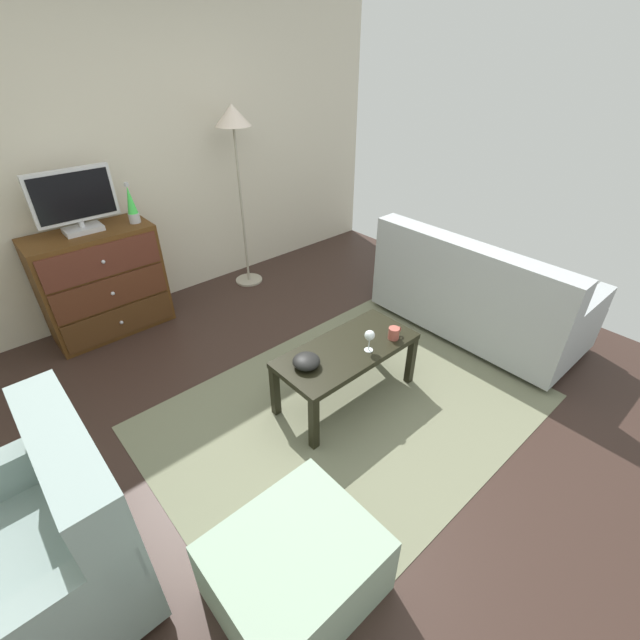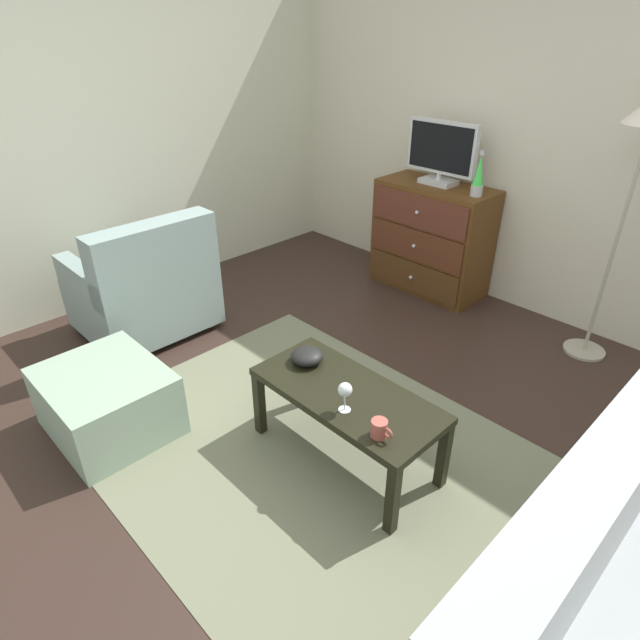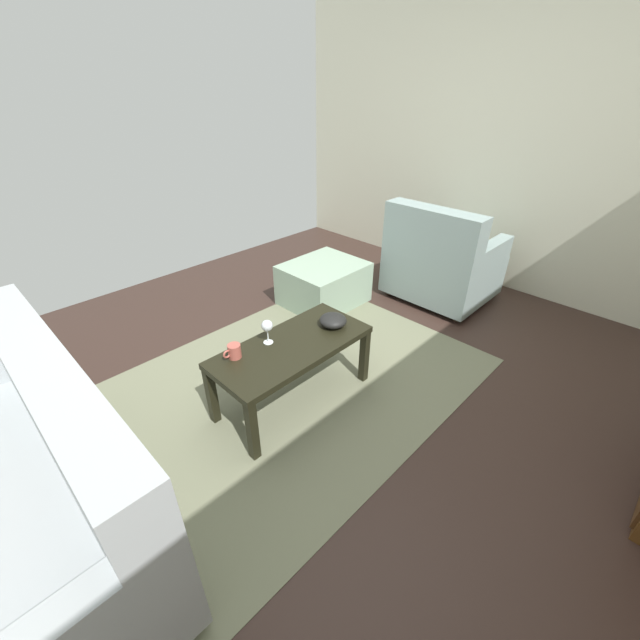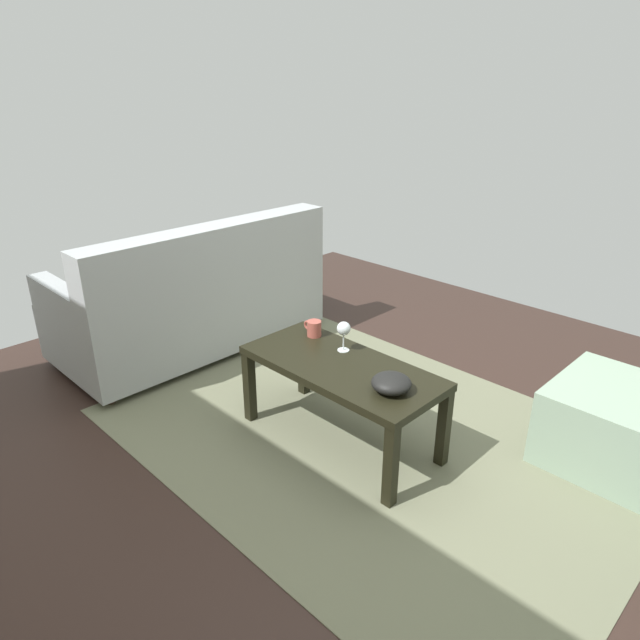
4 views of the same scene
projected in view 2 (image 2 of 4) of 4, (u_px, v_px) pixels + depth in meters
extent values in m
cube|color=#33231E|center=(317.00, 427.00, 3.10)|extent=(5.30, 5.01, 0.05)
cube|color=beige|center=(542.00, 136.00, 3.79)|extent=(5.30, 0.12, 2.66)
cube|color=beige|center=(92.00, 132.00, 3.92)|extent=(0.12, 5.01, 2.66)
cube|color=#6F7258|center=(316.00, 459.00, 2.84)|extent=(2.60, 1.90, 0.01)
cube|color=#523113|center=(432.00, 238.00, 4.44)|extent=(0.95, 0.45, 0.91)
cube|color=#492B14|center=(412.00, 277.00, 4.44)|extent=(0.89, 0.02, 0.26)
sphere|color=silver|center=(411.00, 277.00, 4.43)|extent=(0.03, 0.03, 0.03)
cube|color=#502817|center=(415.00, 245.00, 4.30)|extent=(0.89, 0.02, 0.26)
sphere|color=silver|center=(414.00, 246.00, 4.29)|extent=(0.03, 0.03, 0.03)
cube|color=#55271B|center=(418.00, 212.00, 4.16)|extent=(0.89, 0.02, 0.26)
sphere|color=silver|center=(417.00, 212.00, 4.15)|extent=(0.03, 0.03, 0.03)
cube|color=silver|center=(438.00, 181.00, 4.22)|extent=(0.28, 0.18, 0.04)
cylinder|color=silver|center=(439.00, 176.00, 4.20)|extent=(0.04, 0.04, 0.05)
cube|color=silver|center=(442.00, 147.00, 4.09)|extent=(0.61, 0.05, 0.39)
cube|color=black|center=(440.00, 148.00, 4.07)|extent=(0.56, 0.01, 0.34)
cylinder|color=#B7B7BC|center=(476.00, 191.00, 3.93)|extent=(0.09, 0.09, 0.08)
cone|color=#3FD84C|center=(480.00, 170.00, 3.85)|extent=(0.08, 0.08, 0.22)
cylinder|color=#B7B7BC|center=(482.00, 153.00, 3.79)|extent=(0.04, 0.04, 0.03)
cube|color=black|center=(311.00, 374.00, 3.18)|extent=(0.05, 0.05, 0.40)
cube|color=black|center=(443.00, 455.00, 2.59)|extent=(0.05, 0.05, 0.40)
cube|color=black|center=(259.00, 404.00, 2.94)|extent=(0.05, 0.05, 0.40)
cube|color=black|center=(392.00, 500.00, 2.35)|extent=(0.05, 0.05, 0.40)
cube|color=black|center=(347.00, 395.00, 2.66)|extent=(1.01, 0.46, 0.04)
cylinder|color=silver|center=(345.00, 410.00, 2.52)|extent=(0.06, 0.06, 0.00)
cylinder|color=silver|center=(345.00, 402.00, 2.50)|extent=(0.01, 0.01, 0.09)
sphere|color=silver|center=(345.00, 390.00, 2.46)|extent=(0.07, 0.07, 0.07)
cylinder|color=#AC5246|center=(379.00, 428.00, 2.35)|extent=(0.08, 0.08, 0.09)
torus|color=#AC5246|center=(388.00, 433.00, 2.31)|extent=(0.05, 0.01, 0.05)
ellipsoid|color=black|center=(307.00, 356.00, 2.85)|extent=(0.18, 0.18, 0.08)
cylinder|color=#332319|center=(616.00, 508.00, 2.53)|extent=(0.05, 0.05, 0.05)
cube|color=#A6ACAF|center=(587.00, 515.00, 1.73)|extent=(0.20, 1.72, 0.48)
cylinder|color=#332319|center=(168.00, 296.00, 4.45)|extent=(0.05, 0.05, 0.05)
cylinder|color=#332319|center=(85.00, 326.00, 4.02)|extent=(0.05, 0.05, 0.05)
cylinder|color=#332319|center=(211.00, 323.00, 4.05)|extent=(0.05, 0.05, 0.05)
cylinder|color=#332319|center=(124.00, 360.00, 3.62)|extent=(0.05, 0.05, 0.05)
cube|color=gray|center=(144.00, 301.00, 3.93)|extent=(0.80, 0.88, 0.37)
cube|color=gray|center=(155.00, 259.00, 3.53)|extent=(0.20, 0.88, 0.49)
cube|color=gray|center=(183.00, 252.00, 4.02)|extent=(0.76, 0.12, 0.20)
cube|color=gray|center=(85.00, 282.00, 3.56)|extent=(0.76, 0.12, 0.20)
cube|color=#8EA790|center=(107.00, 401.00, 2.97)|extent=(0.70, 0.60, 0.38)
cylinder|color=#A59E8C|center=(584.00, 350.00, 3.76)|extent=(0.28, 0.28, 0.02)
cylinder|color=#A59E8C|center=(614.00, 249.00, 3.37)|extent=(0.02, 0.02, 1.52)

